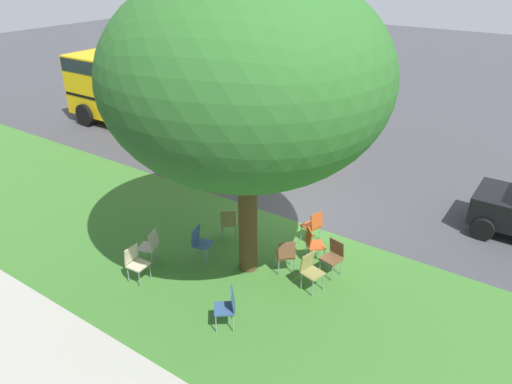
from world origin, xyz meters
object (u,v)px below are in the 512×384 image
(chair_1, at_px, (135,261))
(chair_5, at_px, (333,255))
(chair_3, at_px, (150,245))
(school_bus, at_px, (171,93))
(street_tree, at_px, (247,78))
(chair_9, at_px, (229,221))
(chair_6, at_px, (313,243))
(chair_7, at_px, (311,269))
(chair_8, at_px, (228,305))
(chair_0, at_px, (200,241))
(chair_2, at_px, (313,224))
(chair_4, at_px, (286,254))

(chair_1, xyz_separation_m, chair_5, (-3.60, -2.78, 0.00))
(chair_1, bearing_deg, chair_5, -142.32)
(chair_3, distance_m, school_bus, 9.20)
(street_tree, relative_size, chair_9, 7.66)
(chair_9, bearing_deg, chair_6, -171.48)
(chair_6, height_order, chair_9, same)
(chair_7, distance_m, chair_8, 2.16)
(chair_0, height_order, chair_2, same)
(chair_3, relative_size, chair_4, 1.00)
(chair_8, height_order, chair_9, same)
(chair_1, xyz_separation_m, chair_8, (-2.66, 0.02, 0.00))
(chair_4, relative_size, chair_6, 1.00)
(chair_9, distance_m, school_bus, 8.49)
(street_tree, relative_size, chair_8, 7.66)
(school_bus, bearing_deg, chair_9, 142.92)
(school_bus, bearing_deg, chair_1, 128.16)
(chair_7, bearing_deg, chair_2, -63.32)
(street_tree, height_order, chair_9, street_tree)
(street_tree, distance_m, chair_9, 4.29)
(chair_1, height_order, school_bus, school_bus)
(chair_3, height_order, chair_9, same)
(school_bus, bearing_deg, chair_0, 137.16)
(chair_3, distance_m, chair_8, 2.97)
(chair_0, bearing_deg, chair_9, -90.75)
(chair_4, distance_m, chair_7, 0.80)
(chair_2, distance_m, chair_6, 0.88)
(chair_7, xyz_separation_m, school_bus, (9.48, -5.70, 1.24))
(chair_5, distance_m, chair_8, 2.96)
(chair_3, distance_m, chair_9, 2.14)
(chair_6, relative_size, chair_7, 1.00)
(chair_8, bearing_deg, school_bus, -41.55)
(chair_7, relative_size, chair_8, 1.00)
(chair_1, bearing_deg, chair_7, -149.83)
(chair_9, bearing_deg, street_tree, 146.44)
(chair_1, distance_m, chair_3, 0.72)
(chair_0, relative_size, school_bus, 0.08)
(chair_1, bearing_deg, chair_2, -124.24)
(chair_6, relative_size, chair_9, 1.00)
(chair_6, xyz_separation_m, chair_8, (0.30, 2.99, 0.00))
(chair_0, distance_m, chair_5, 3.23)
(chair_6, xyz_separation_m, chair_9, (2.30, 0.34, 0.00))
(chair_0, xyz_separation_m, school_bus, (6.69, -6.20, 1.24))
(chair_6, height_order, chair_7, same)
(street_tree, xyz_separation_m, chair_9, (1.18, -0.78, -4.05))
(chair_1, distance_m, chair_8, 2.66)
(street_tree, xyz_separation_m, chair_8, (-0.82, 1.87, -4.05))
(chair_0, distance_m, chair_1, 1.62)
(street_tree, xyz_separation_m, chair_2, (-0.72, -1.90, -4.05))
(chair_0, xyz_separation_m, chair_6, (-2.31, -1.48, 0.00))
(chair_4, relative_size, chair_8, 1.00)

